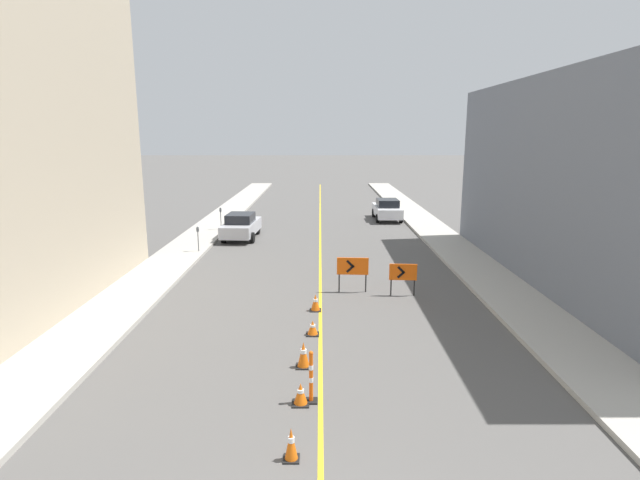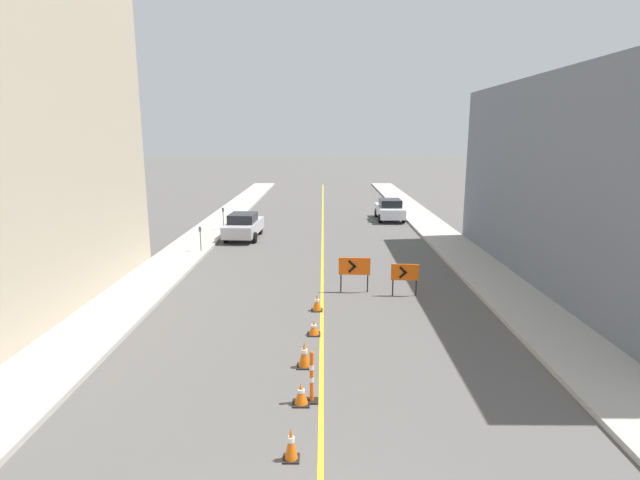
% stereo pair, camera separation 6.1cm
% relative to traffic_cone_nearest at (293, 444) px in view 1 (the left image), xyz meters
% --- Properties ---
extents(lane_stripe, '(0.12, 59.24, 0.01)m').
position_rel_traffic_cone_nearest_xyz_m(lane_stripe, '(0.59, 25.91, -0.34)').
color(lane_stripe, gold).
rests_on(lane_stripe, ground_plane).
extents(sidewalk_left, '(2.56, 59.24, 0.16)m').
position_rel_traffic_cone_nearest_xyz_m(sidewalk_left, '(-6.93, 25.91, -0.26)').
color(sidewalk_left, '#ADA89E').
rests_on(sidewalk_left, ground_plane).
extents(sidewalk_right, '(2.56, 59.24, 0.16)m').
position_rel_traffic_cone_nearest_xyz_m(sidewalk_right, '(8.10, 25.91, -0.26)').
color(sidewalk_right, '#ADA89E').
rests_on(sidewalk_right, ground_plane).
extents(building_facade_right, '(6.00, 19.97, 8.76)m').
position_rel_traffic_cone_nearest_xyz_m(building_facade_right, '(12.38, 12.01, 4.04)').
color(building_facade_right, slate).
rests_on(building_facade_right, ground_plane).
extents(traffic_cone_nearest, '(0.33, 0.33, 0.70)m').
position_rel_traffic_cone_nearest_xyz_m(traffic_cone_nearest, '(0.00, 0.00, 0.00)').
color(traffic_cone_nearest, black).
rests_on(traffic_cone_nearest, ground_plane).
extents(traffic_cone_second, '(0.41, 0.41, 0.54)m').
position_rel_traffic_cone_nearest_xyz_m(traffic_cone_second, '(0.11, 2.09, -0.08)').
color(traffic_cone_second, black).
rests_on(traffic_cone_second, ground_plane).
extents(traffic_cone_third, '(0.42, 0.42, 0.74)m').
position_rel_traffic_cone_nearest_xyz_m(traffic_cone_third, '(0.11, 4.05, 0.02)').
color(traffic_cone_third, black).
rests_on(traffic_cone_third, ground_plane).
extents(traffic_cone_fourth, '(0.42, 0.42, 0.48)m').
position_rel_traffic_cone_nearest_xyz_m(traffic_cone_fourth, '(0.33, 6.33, -0.11)').
color(traffic_cone_fourth, black).
rests_on(traffic_cone_fourth, ground_plane).
extents(traffic_cone_fifth, '(0.41, 0.41, 0.62)m').
position_rel_traffic_cone_nearest_xyz_m(traffic_cone_fifth, '(0.40, 8.59, -0.04)').
color(traffic_cone_fifth, black).
rests_on(traffic_cone_fifth, ground_plane).
extents(delineator_post_front, '(0.31, 0.31, 1.32)m').
position_rel_traffic_cone_nearest_xyz_m(delineator_post_front, '(0.36, 2.20, 0.23)').
color(delineator_post_front, black).
rests_on(delineator_post_front, ground_plane).
extents(arrow_barricade_primary, '(1.29, 0.13, 1.45)m').
position_rel_traffic_cone_nearest_xyz_m(arrow_barricade_primary, '(1.90, 10.80, 0.70)').
color(arrow_barricade_primary, '#EF560C').
rests_on(arrow_barricade_primary, ground_plane).
extents(arrow_barricade_secondary, '(1.10, 0.14, 1.31)m').
position_rel_traffic_cone_nearest_xyz_m(arrow_barricade_secondary, '(3.89, 10.34, 0.58)').
color(arrow_barricade_secondary, '#EF560C').
rests_on(arrow_barricade_secondary, ground_plane).
extents(parked_car_curb_near, '(2.04, 4.40, 1.59)m').
position_rel_traffic_cone_nearest_xyz_m(parked_car_curb_near, '(-4.32, 21.55, 0.46)').
color(parked_car_curb_near, '#B7B7BC').
rests_on(parked_car_curb_near, ground_plane).
extents(parked_car_curb_mid, '(1.94, 4.31, 1.59)m').
position_rel_traffic_cone_nearest_xyz_m(parked_car_curb_mid, '(5.64, 28.42, 0.46)').
color(parked_car_curb_mid, silver).
rests_on(parked_car_curb_mid, ground_plane).
extents(parking_meter_near_curb, '(0.12, 0.11, 1.35)m').
position_rel_traffic_cone_nearest_xyz_m(parking_meter_near_curb, '(-6.00, 17.45, 0.77)').
color(parking_meter_near_curb, '#4C4C51').
rests_on(parking_meter_near_curb, sidewalk_left).
extents(parking_meter_far_curb, '(0.12, 0.11, 1.46)m').
position_rel_traffic_cone_nearest_xyz_m(parking_meter_far_curb, '(-6.00, 23.74, 0.84)').
color(parking_meter_far_curb, '#4C4C51').
rests_on(parking_meter_far_curb, sidewalk_left).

